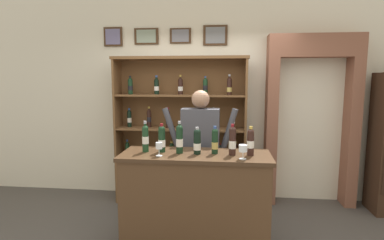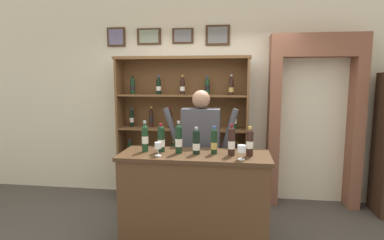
# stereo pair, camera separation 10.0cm
# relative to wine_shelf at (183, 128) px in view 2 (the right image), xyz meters

# --- Properties ---
(back_wall) EXTENTS (12.00, 0.19, 3.07)m
(back_wall) POSITION_rel_wine_shelf_xyz_m (0.33, 0.35, 0.43)
(back_wall) COLOR beige
(back_wall) RESTS_ON ground
(wine_shelf) EXTENTS (1.91, 0.37, 2.13)m
(wine_shelf) POSITION_rel_wine_shelf_xyz_m (0.00, 0.00, 0.00)
(wine_shelf) COLOR brown
(wine_shelf) RESTS_ON ground
(archway_doorway) EXTENTS (1.27, 0.45, 2.43)m
(archway_doorway) POSITION_rel_wine_shelf_xyz_m (1.86, 0.22, 0.27)
(archway_doorway) COLOR brown
(archway_doorway) RESTS_ON ground
(tasting_counter) EXTENTS (1.57, 0.60, 1.05)m
(tasting_counter) POSITION_rel_wine_shelf_xyz_m (0.34, -1.27, -0.59)
(tasting_counter) COLOR #4C331E
(tasting_counter) RESTS_ON ground
(shopkeeper) EXTENTS (0.93, 0.22, 1.69)m
(shopkeeper) POSITION_rel_wine_shelf_xyz_m (0.35, -0.74, -0.07)
(shopkeeper) COLOR #2D3347
(shopkeeper) RESTS_ON ground
(tasting_bottle_bianco) EXTENTS (0.07, 0.07, 0.33)m
(tasting_bottle_bianco) POSITION_rel_wine_shelf_xyz_m (-0.20, -1.25, 0.09)
(tasting_bottle_bianco) COLOR #19381E
(tasting_bottle_bianco) RESTS_ON tasting_counter
(tasting_bottle_rosso) EXTENTS (0.08, 0.08, 0.31)m
(tasting_bottle_rosso) POSITION_rel_wine_shelf_xyz_m (-0.02, -1.24, 0.08)
(tasting_bottle_rosso) COLOR black
(tasting_bottle_rosso) RESTS_ON tasting_counter
(tasting_bottle_chianti) EXTENTS (0.07, 0.07, 0.34)m
(tasting_bottle_chianti) POSITION_rel_wine_shelf_xyz_m (0.17, -1.26, 0.09)
(tasting_bottle_chianti) COLOR black
(tasting_bottle_chianti) RESTS_ON tasting_counter
(tasting_bottle_grappa) EXTENTS (0.08, 0.08, 0.28)m
(tasting_bottle_grappa) POSITION_rel_wine_shelf_xyz_m (0.36, -1.29, 0.07)
(tasting_bottle_grappa) COLOR black
(tasting_bottle_grappa) RESTS_ON tasting_counter
(tasting_bottle_riserva) EXTENTS (0.07, 0.07, 0.29)m
(tasting_bottle_riserva) POSITION_rel_wine_shelf_xyz_m (0.54, -1.24, 0.07)
(tasting_bottle_riserva) COLOR black
(tasting_bottle_riserva) RESTS_ON tasting_counter
(tasting_bottle_brunello) EXTENTS (0.07, 0.07, 0.32)m
(tasting_bottle_brunello) POSITION_rel_wine_shelf_xyz_m (0.72, -1.29, 0.09)
(tasting_bottle_brunello) COLOR black
(tasting_bottle_brunello) RESTS_ON tasting_counter
(tasting_bottle_prosecco) EXTENTS (0.07, 0.07, 0.30)m
(tasting_bottle_prosecco) POSITION_rel_wine_shelf_xyz_m (0.91, -1.28, 0.08)
(tasting_bottle_prosecco) COLOR black
(tasting_bottle_prosecco) RESTS_ON tasting_counter
(wine_glass_spare) EXTENTS (0.08, 0.08, 0.14)m
(wine_glass_spare) POSITION_rel_wine_shelf_xyz_m (0.83, -1.44, 0.04)
(wine_glass_spare) COLOR silver
(wine_glass_spare) RESTS_ON tasting_counter
(wine_glass_left) EXTENTS (0.07, 0.07, 0.14)m
(wine_glass_left) POSITION_rel_wine_shelf_xyz_m (-0.01, -1.41, 0.04)
(wine_glass_left) COLOR silver
(wine_glass_left) RESTS_ON tasting_counter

